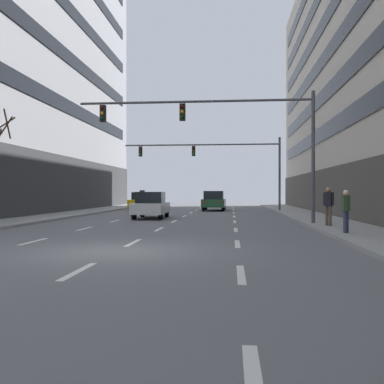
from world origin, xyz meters
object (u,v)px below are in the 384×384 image
traffic_signal_1 (221,157)px  pedestrian_1 (346,208)px  taxi_driving_1 (143,201)px  car_driving_0 (151,205)px  pedestrian_0 (329,203)px  traffic_signal_0 (227,127)px  car_driving_2 (214,201)px

traffic_signal_1 → pedestrian_1: (5.08, -19.45, -3.48)m
taxi_driving_1 → car_driving_0: bearing=-75.8°
car_driving_0 → pedestrian_0: bearing=-35.7°
taxi_driving_1 → traffic_signal_0: (7.84, -17.32, 4.07)m
traffic_signal_1 → pedestrian_0: (5.20, -16.11, -3.39)m
car_driving_0 → traffic_signal_1: bearing=66.7°
traffic_signal_0 → traffic_signal_1: traffic_signal_0 is taller
car_driving_0 → taxi_driving_1: (-3.11, 12.32, -0.02)m
car_driving_0 → pedestrian_0: 11.42m
car_driving_2 → pedestrian_0: size_ratio=2.69×
pedestrian_0 → pedestrian_1: bearing=-92.0°
car_driving_2 → traffic_signal_1: traffic_signal_1 is taller
car_driving_2 → pedestrian_1: bearing=-75.0°
car_driving_0 → car_driving_2: (3.45, 11.35, 0.04)m
car_driving_2 → pedestrian_1: size_ratio=2.91×
taxi_driving_1 → traffic_signal_1: (7.18, -2.87, 3.73)m
traffic_signal_0 → pedestrian_1: (4.43, -4.99, -3.82)m
traffic_signal_0 → traffic_signal_1: bearing=92.6°
traffic_signal_0 → taxi_driving_1: bearing=114.3°
taxi_driving_1 → traffic_signal_0: size_ratio=0.37×
car_driving_0 → pedestrian_0: (9.27, -6.66, 0.33)m
car_driving_2 → traffic_signal_1: 4.19m
taxi_driving_1 → pedestrian_1: taxi_driving_1 is taller
car_driving_2 → pedestrian_1: pedestrian_1 is taller
taxi_driving_1 → pedestrian_1: 25.47m
car_driving_2 → traffic_signal_1: bearing=-72.0°
car_driving_0 → traffic_signal_1: (4.07, 9.45, 3.72)m
pedestrian_0 → pedestrian_1: pedestrian_0 is taller
pedestrian_1 → traffic_signal_1: bearing=104.6°
car_driving_2 → taxi_driving_1: bearing=171.6°
pedestrian_1 → taxi_driving_1: bearing=118.8°
car_driving_0 → traffic_signal_0: size_ratio=0.38×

